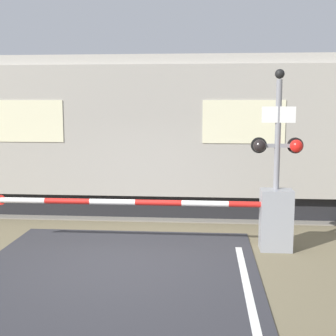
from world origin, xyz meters
name	(u,v)px	position (x,y,z in m)	size (l,w,h in m)	color
ground_plane	(120,263)	(0.00, 0.00, 0.00)	(80.00, 80.00, 0.00)	#6B6047
track_bed	(150,206)	(0.00, 4.47, 0.02)	(36.00, 3.20, 0.13)	slate
train	(46,132)	(-2.83, 4.47, 2.01)	(18.82, 2.99, 3.93)	black
crossing_barrier	(251,217)	(2.36, 0.98, 0.64)	(5.83, 0.44, 1.18)	gray
signal_post	(277,148)	(2.84, 1.05, 1.96)	(0.98, 0.26, 3.43)	gray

